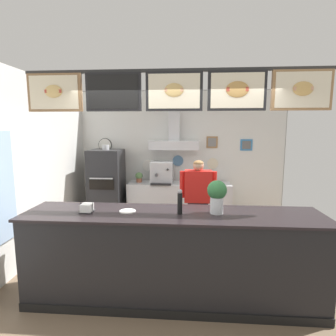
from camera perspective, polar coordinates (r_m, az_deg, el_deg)
name	(u,v)px	position (r m, az deg, el deg)	size (l,w,h in m)	color
ground_plane	(174,278)	(4.00, 1.31, -22.28)	(6.22, 6.22, 0.00)	brown
back_wall_assembly	(180,152)	(5.90, 2.48, 3.34)	(4.57, 2.87, 2.88)	gray
left_wall_with_window	(8,173)	(4.27, -30.95, -0.98)	(0.15, 5.18, 2.88)	silver
service_counter	(172,257)	(3.34, 0.92, -18.35)	(3.47, 0.75, 1.07)	black
back_prep_counter	(179,203)	(5.86, 2.37, -7.55)	(2.19, 0.53, 0.89)	silver
pizza_oven	(107,187)	(5.89, -12.88, -3.99)	(0.67, 0.72, 1.71)	#232326
shop_worker	(198,204)	(4.47, 6.37, -7.62)	(0.60, 0.22, 1.54)	#232328
espresso_machine	(162,172)	(5.71, -1.33, -0.96)	(0.47, 0.47, 0.46)	#B7BABF
potted_rosemary	(139,177)	(5.84, -6.18, -1.89)	(0.16, 0.16, 0.22)	#9E563D
potted_thyme	(209,178)	(5.78, 8.63, -2.22)	(0.15, 0.15, 0.18)	#4C4C51
basil_vase	(217,196)	(3.12, 10.37, -5.79)	(0.22, 0.22, 0.38)	silver
condiment_plate	(128,211)	(3.22, -8.61, -9.08)	(0.19, 0.19, 0.01)	white
napkin_holder	(87,208)	(3.30, -16.90, -8.20)	(0.15, 0.15, 0.11)	#262628
pepper_grinder	(180,202)	(3.06, 2.55, -7.23)	(0.06, 0.06, 0.29)	black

